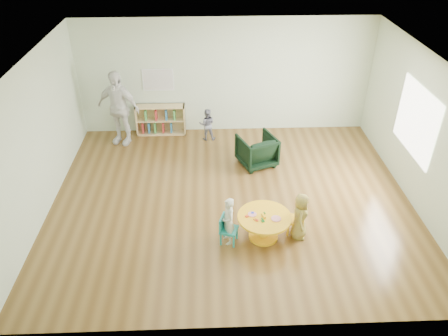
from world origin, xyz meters
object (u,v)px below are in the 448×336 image
Objects in this scene: child_right at (300,216)px; adult_caretaker at (118,108)px; toddler at (207,124)px; kid_chair_left at (227,228)px; kid_chair_right at (298,219)px; bookshelf at (160,120)px; armchair at (257,150)px; activity_table at (264,223)px; child_left at (228,221)px.

child_right is 5.11m from adult_caretaker.
adult_caretaker reaches higher than toddler.
adult_caretaker reaches higher than kid_chair_left.
kid_chair_right is 0.62× the size of child_right.
bookshelf is 0.67× the size of adult_caretaker.
armchair is 2.48m from child_right.
kid_chair_right is at bearing 9.54° from activity_table.
kid_chair_left is 4.40m from adult_caretaker.
child_right is 1.11× the size of toddler.
child_right is (0.49, -2.43, 0.10)m from armchair.
toddler is at bearing 34.39° from child_right.
bookshelf is at bearing 45.29° from adult_caretaker.
toddler is (-1.57, 3.52, 0.11)m from kid_chair_right.
activity_table is at bearing 113.23° from kid_chair_right.
bookshelf is at bearing 117.86° from activity_table.
kid_chair_left reaches higher than activity_table.
armchair is at bearing 22.34° from child_right.
kid_chair_left is 0.16m from child_left.
bookshelf is at bearing -176.26° from child_left.
armchair is 0.85× the size of child_left.
activity_table is 0.66m from kid_chair_left.
kid_chair_right is at bearing 80.35° from armchair.
child_left is 1.12× the size of toddler.
kid_chair_right is 1.26m from child_left.
child_right is at bearing 115.89° from toddler.
adult_caretaker is at bearing -41.66° from armchair.
child_right is (0.00, -0.10, 0.15)m from kid_chair_right.
kid_chair_left is 0.45× the size of bookshelf.
kid_chair_left is 0.98× the size of kid_chair_right.
armchair is 0.86× the size of child_right.
kid_chair_right is 2.37m from armchair.
kid_chair_left is at bearing -172.44° from activity_table.
bookshelf is (-1.46, 4.09, 0.08)m from kid_chair_left.
toddler reaches higher than kid_chair_left.
child_left reaches higher than bookshelf.
adult_caretaker reaches higher than child_right.
activity_table is at bearing -62.14° from bookshelf.
activity_table is 0.64m from child_left.
toddler is at bearing 37.75° from kid_chair_right.
child_right is (1.26, 0.09, 0.16)m from kid_chair_left.
child_left is (-1.24, -0.19, 0.15)m from kid_chair_right.
kid_chair_left is 0.70× the size of armchair.
kid_chair_left is at bearing 104.80° from child_right.
kid_chair_left is at bearing -70.28° from bookshelf.
kid_chair_left is 0.30× the size of adult_caretaker.
activity_table is at bearing 100.85° from child_right.
child_right is at bearing 79.87° from armchair.
kid_chair_left is 0.60× the size of child_right.
adult_caretaker is (-3.14, 1.15, 0.55)m from armchair.
child_left is (-0.62, -0.09, 0.13)m from activity_table.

